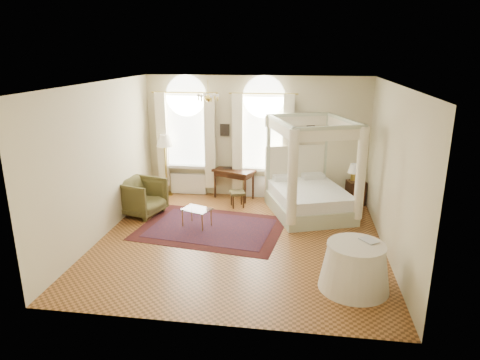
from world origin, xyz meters
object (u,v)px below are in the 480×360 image
object	(u,v)px
canopy_bed	(310,193)
side_table	(355,267)
stool	(237,194)
nightstand	(356,193)
armchair	(142,197)
coffee_table	(197,211)
floor_lamp	(165,144)
writing_desk	(234,174)

from	to	relation	value
canopy_bed	side_table	distance (m)	3.51
stool	nightstand	bearing A→B (deg)	12.24
armchair	side_table	size ratio (longest dim) A/B	0.82
nightstand	coffee_table	xyz separation A→B (m)	(-3.79, -2.10, 0.08)
stool	floor_lamp	bearing A→B (deg)	162.55
nightstand	stool	size ratio (longest dim) A/B	1.38
stool	floor_lamp	distance (m)	2.49
writing_desk	armchair	xyz separation A→B (m)	(-2.07, -1.53, -0.25)
nightstand	writing_desk	bearing A→B (deg)	180.00
writing_desk	coffee_table	world-z (taller)	writing_desk
nightstand	floor_lamp	distance (m)	5.31
canopy_bed	floor_lamp	world-z (taller)	canopy_bed
writing_desk	floor_lamp	world-z (taller)	floor_lamp
stool	side_table	bearing A→B (deg)	-54.94
stool	armchair	size ratio (longest dim) A/B	0.46
canopy_bed	coffee_table	bearing A→B (deg)	-154.93
canopy_bed	nightstand	world-z (taller)	canopy_bed
writing_desk	coffee_table	distance (m)	2.19
armchair	floor_lamp	distance (m)	1.85
nightstand	armchair	xyz separation A→B (m)	(-5.33, -1.53, 0.13)
nightstand	writing_desk	xyz separation A→B (m)	(-3.26, 0.00, 0.38)
stool	side_table	xyz separation A→B (m)	(2.57, -3.66, 0.06)
armchair	canopy_bed	bearing A→B (deg)	-64.59
stool	floor_lamp	xyz separation A→B (m)	(-2.11, 0.66, 1.14)
floor_lamp	side_table	world-z (taller)	floor_lamp
armchair	floor_lamp	xyz separation A→B (m)	(0.15, 1.53, 1.03)
coffee_table	writing_desk	bearing A→B (deg)	75.76
floor_lamp	side_table	bearing A→B (deg)	-42.73
side_table	canopy_bed	bearing A→B (deg)	101.96
side_table	coffee_table	bearing A→B (deg)	145.96
nightstand	armchair	bearing A→B (deg)	-164.01
floor_lamp	writing_desk	bearing A→B (deg)	0.00
coffee_table	stool	bearing A→B (deg)	63.01
writing_desk	floor_lamp	xyz separation A→B (m)	(-1.92, 0.00, 0.78)
side_table	floor_lamp	bearing A→B (deg)	137.27
canopy_bed	stool	xyz separation A→B (m)	(-1.84, 0.23, -0.20)
armchair	side_table	xyz separation A→B (m)	(4.84, -2.80, -0.05)
nightstand	writing_desk	distance (m)	3.28
coffee_table	floor_lamp	xyz separation A→B (m)	(-1.38, 2.10, 1.09)
stool	floor_lamp	world-z (taller)	floor_lamp
canopy_bed	writing_desk	world-z (taller)	canopy_bed
armchair	side_table	distance (m)	5.59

